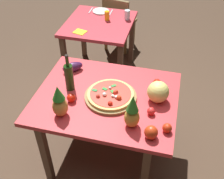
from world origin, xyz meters
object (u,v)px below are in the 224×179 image
(bell_pepper, at_px, (151,132))
(fork_utensil, at_px, (91,10))
(melon, at_px, (158,92))
(dinner_plate, at_px, (101,11))
(pizza, at_px, (111,94))
(dining_chair, at_px, (118,21))
(eggplant, at_px, (73,67))
(pizza_board, at_px, (111,97))
(tomato_by_bottle, at_px, (71,98))
(display_table, at_px, (106,103))
(napkin_folded, at_px, (80,32))
(wine_bottle, at_px, (69,77))
(tomato_at_corner, at_px, (157,83))
(tomato_near_board, at_px, (167,128))
(tomato_beside_pepper, at_px, (151,111))
(drinking_glass_juice, at_px, (107,16))
(pineapple_right, at_px, (59,102))
(drinking_glass_water, at_px, (127,15))
(knife_utensil, at_px, (111,13))
(pineapple_left, at_px, (132,113))
(background_table, at_px, (99,31))

(bell_pepper, distance_m, fork_utensil, 2.26)
(melon, height_order, dinner_plate, melon)
(pizza, bearing_deg, dinner_plate, 108.79)
(dining_chair, relative_size, dinner_plate, 3.86)
(melon, relative_size, eggplant, 0.91)
(pizza_board, distance_m, fork_utensil, 1.78)
(melon, relative_size, tomato_by_bottle, 2.44)
(display_table, relative_size, napkin_folded, 8.69)
(dinner_plate, bearing_deg, pizza_board, -71.22)
(pizza, xyz_separation_m, tomato_by_bottle, (-0.31, -0.12, -0.00))
(wine_bottle, bearing_deg, tomato_at_corner, 16.30)
(eggplant, height_order, napkin_folded, eggplant)
(tomato_near_board, bearing_deg, fork_utensil, 122.25)
(tomato_beside_pepper, height_order, drinking_glass_juice, drinking_glass_juice)
(display_table, relative_size, dining_chair, 1.43)
(pineapple_right, xyz_separation_m, dinner_plate, (-0.22, 1.93, -0.12))
(drinking_glass_juice, height_order, dinner_plate, drinking_glass_juice)
(tomato_at_corner, relative_size, drinking_glass_water, 0.63)
(knife_utensil, bearing_deg, pineapple_left, -71.18)
(background_table, relative_size, pizza, 2.21)
(dinner_plate, xyz_separation_m, knife_utensil, (0.14, 0.00, -0.00))
(background_table, xyz_separation_m, drinking_glass_juice, (0.08, 0.09, 0.18))
(background_table, xyz_separation_m, knife_utensil, (0.08, 0.30, 0.13))
(display_table, height_order, knife_utensil, knife_utensil)
(melon, bearing_deg, eggplant, 165.28)
(dining_chair, bearing_deg, tomato_near_board, 122.74)
(tomato_at_corner, height_order, dinner_plate, tomato_at_corner)
(pineapple_right, distance_m, eggplant, 0.60)
(display_table, bearing_deg, napkin_folded, 120.37)
(dining_chair, bearing_deg, pizza, 112.35)
(display_table, relative_size, pizza, 3.06)
(eggplant, bearing_deg, fork_utensil, 100.40)
(display_table, xyz_separation_m, tomato_near_board, (0.54, -0.28, 0.13))
(bell_pepper, bearing_deg, background_table, 117.73)
(tomato_beside_pepper, height_order, napkin_folded, tomato_beside_pepper)
(pizza, distance_m, tomato_at_corner, 0.44)
(wine_bottle, bearing_deg, dining_chair, 90.64)
(pizza_board, height_order, pineapple_left, pineapple_left)
(drinking_glass_juice, relative_size, knife_utensil, 0.63)
(tomato_at_corner, xyz_separation_m, fork_utensil, (-1.06, 1.39, -0.03))
(background_table, bearing_deg, tomato_beside_pepper, -59.48)
(eggplant, bearing_deg, tomato_at_corner, -2.83)
(bell_pepper, xyz_separation_m, tomato_near_board, (0.11, 0.08, -0.01))
(tomato_near_board, height_order, fork_utensil, tomato_near_board)
(pizza, bearing_deg, eggplant, 147.14)
(bell_pepper, xyz_separation_m, knife_utensil, (-0.81, 1.98, -0.05))
(pizza, relative_size, drinking_glass_water, 3.32)
(tomato_at_corner, bearing_deg, tomato_beside_pepper, -90.27)
(tomato_by_bottle, relative_size, fork_utensil, 0.42)
(pizza_board, distance_m, melon, 0.40)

